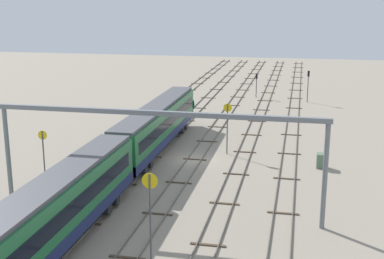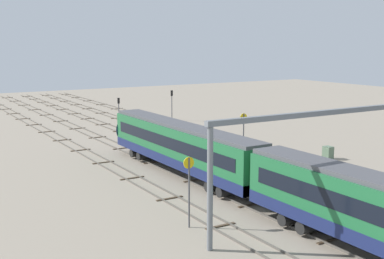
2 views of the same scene
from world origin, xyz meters
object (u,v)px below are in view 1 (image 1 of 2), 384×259
Objects in this scene: signal_light_trackside_approach at (256,82)px; relay_cabinet at (321,161)px; speed_sign_far_trackside at (227,122)px; signal_light_trackside_departure at (308,82)px; speed_sign_mid_trackside at (43,151)px; speed_sign_near_foreground at (150,206)px; overhead_gantry at (156,133)px.

signal_light_trackside_approach is 37.20m from relay_cabinet.
signal_light_trackside_departure is (30.69, -8.40, -0.22)m from speed_sign_far_trackside.
speed_sign_far_trackside is at bearing -47.94° from speed_sign_mid_trackside.
speed_sign_far_trackside is (24.41, -1.18, -0.41)m from speed_sign_near_foreground.
signal_light_trackside_approach is 0.80× the size of signal_light_trackside_departure.
speed_sign_near_foreground is at bearing 170.14° from signal_light_trackside_departure.
speed_sign_far_trackside is 33.23m from signal_light_trackside_approach.
speed_sign_far_trackside is at bearing 179.81° from signal_light_trackside_approach.
speed_sign_far_trackside is at bearing -2.77° from speed_sign_near_foreground.
speed_sign_mid_trackside is 49.00m from signal_light_trackside_departure.
speed_sign_near_foreground is at bearing 178.72° from signal_light_trackside_approach.
overhead_gantry reaches higher than speed_sign_mid_trackside.
signal_light_trackside_departure reaches higher than signal_light_trackside_approach.
speed_sign_near_foreground is 1.50× the size of signal_light_trackside_approach.
relay_cabinet is at bearing -105.88° from speed_sign_far_trackside.
speed_sign_near_foreground is 57.65m from signal_light_trackside_approach.
overhead_gantry reaches higher than signal_light_trackside_approach.
speed_sign_far_trackside is at bearing 74.12° from relay_cabinet.
signal_light_trackside_departure is (43.49, -22.58, 0.10)m from speed_sign_mid_trackside.
signal_light_trackside_approach is (57.62, -1.29, -1.23)m from speed_sign_near_foreground.
speed_sign_near_foreground is 24.40m from relay_cabinet.
signal_light_trackside_approach is at bearing -3.46° from overhead_gantry.
relay_cabinet is (10.08, -23.73, -2.43)m from speed_sign_mid_trackside.
speed_sign_far_trackside reaches higher than speed_sign_mid_trackside.
relay_cabinet is at bearing -66.98° from speed_sign_mid_trackside.
speed_sign_mid_trackside is 3.54× the size of relay_cabinet.
signal_light_trackside_approach is at bearing -17.26° from speed_sign_mid_trackside.
signal_light_trackside_approach is (50.02, -3.03, -3.77)m from overhead_gantry.
speed_sign_mid_trackside reaches higher than relay_cabinet.
speed_sign_mid_trackside reaches higher than signal_light_trackside_approach.
relay_cabinet is at bearing -165.28° from signal_light_trackside_approach.
signal_light_trackside_departure reaches higher than relay_cabinet.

